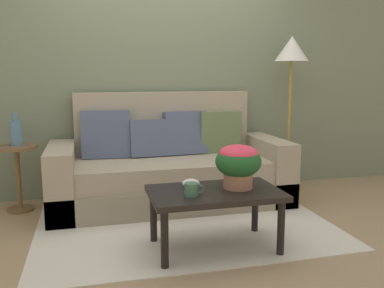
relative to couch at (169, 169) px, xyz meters
name	(u,v)px	position (x,y,z in m)	size (l,w,h in m)	color
ground_plane	(184,224)	(0.00, -0.64, -0.34)	(14.00, 14.00, 0.00)	#997A56
wall_back	(160,61)	(0.00, 0.48, 1.07)	(6.40, 0.12, 2.81)	slate
area_rug	(183,221)	(0.00, -0.58, -0.33)	(2.43, 1.89, 0.01)	beige
couch	(169,169)	(0.00, 0.00, 0.00)	(2.27, 0.92, 1.09)	gray
coffee_table	(215,198)	(0.10, -1.18, 0.04)	(0.94, 0.57, 0.44)	black
side_table	(18,166)	(-1.41, 0.10, 0.09)	(0.37, 0.37, 0.62)	brown
floor_lamp	(291,62)	(1.36, 0.14, 1.05)	(0.36, 0.36, 1.66)	olive
potted_plant	(238,162)	(0.28, -1.16, 0.30)	(0.33, 0.33, 0.32)	#A36B4C
coffee_mug	(192,190)	(-0.10, -1.27, 0.15)	(0.14, 0.10, 0.09)	#3D664C
snack_bowl	(191,183)	(-0.05, -1.07, 0.14)	(0.13, 0.13, 0.07)	silver
table_vase	(16,132)	(-1.41, 0.12, 0.40)	(0.11, 0.11, 0.30)	slate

